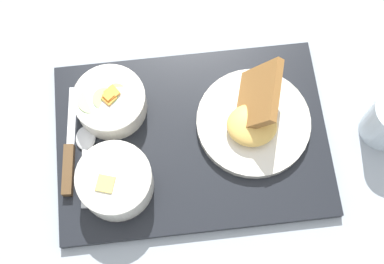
# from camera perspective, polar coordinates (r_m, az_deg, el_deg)

# --- Properties ---
(ground_plane) EXTENTS (4.00, 4.00, 0.00)m
(ground_plane) POSITION_cam_1_polar(r_m,az_deg,el_deg) (0.89, 0.00, -0.95)
(ground_plane) COLOR #99A3AD
(serving_tray) EXTENTS (0.48, 0.36, 0.01)m
(serving_tray) POSITION_cam_1_polar(r_m,az_deg,el_deg) (0.88, 0.00, -0.80)
(serving_tray) COLOR black
(serving_tray) RESTS_ON ground_plane
(bowl_salad) EXTENTS (0.12, 0.12, 0.05)m
(bowl_salad) POSITION_cam_1_polar(r_m,az_deg,el_deg) (0.88, -8.74, 3.23)
(bowl_salad) COLOR silver
(bowl_salad) RESTS_ON serving_tray
(bowl_soup) EXTENTS (0.12, 0.12, 0.06)m
(bowl_soup) POSITION_cam_1_polar(r_m,az_deg,el_deg) (0.83, -8.21, -5.18)
(bowl_soup) COLOR silver
(bowl_soup) RESTS_ON serving_tray
(plate_main) EXTENTS (0.19, 0.19, 0.10)m
(plate_main) POSITION_cam_1_polar(r_m,az_deg,el_deg) (0.87, 6.52, 1.52)
(plate_main) COLOR silver
(plate_main) RESTS_ON serving_tray
(knife) EXTENTS (0.05, 0.19, 0.02)m
(knife) POSITION_cam_1_polar(r_m,az_deg,el_deg) (0.88, -12.99, -3.03)
(knife) COLOR silver
(knife) RESTS_ON serving_tray
(spoon) EXTENTS (0.05, 0.14, 0.01)m
(spoon) POSITION_cam_1_polar(r_m,az_deg,el_deg) (0.88, -11.31, -2.38)
(spoon) COLOR silver
(spoon) RESTS_ON serving_tray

